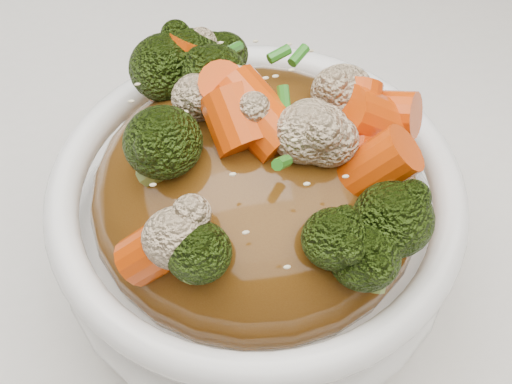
{
  "coord_description": "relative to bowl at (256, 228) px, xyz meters",
  "views": [
    {
      "loc": [
        -0.06,
        -0.21,
        1.09
      ],
      "look_at": [
        -0.02,
        -0.0,
        0.82
      ],
      "focal_mm": 50.0,
      "sensor_mm": 36.0,
      "label": 1
    }
  ],
  "objects": [
    {
      "name": "tablecloth",
      "position": [
        0.02,
        0.0,
        -0.06
      ],
      "size": [
        1.2,
        0.8,
        0.04
      ],
      "primitive_type": "cube",
      "color": "silver",
      "rests_on": "dining_table"
    },
    {
      "name": "bowl",
      "position": [
        0.0,
        0.0,
        0.0
      ],
      "size": [
        0.26,
        0.26,
        0.08
      ],
      "primitive_type": null,
      "rotation": [
        0.0,
        0.0,
        -0.39
      ],
      "color": "white",
      "rests_on": "tablecloth"
    },
    {
      "name": "sauce_base",
      "position": [
        0.0,
        -0.0,
        0.03
      ],
      "size": [
        0.21,
        0.21,
        0.09
      ],
      "primitive_type": "ellipsoid",
      "rotation": [
        0.0,
        0.0,
        -0.39
      ],
      "color": "#54300E",
      "rests_on": "bowl"
    },
    {
      "name": "carrots",
      "position": [
        0.0,
        -0.0,
        0.09
      ],
      "size": [
        0.21,
        0.21,
        0.05
      ],
      "primitive_type": null,
      "rotation": [
        0.0,
        0.0,
        -0.39
      ],
      "color": "#D84407",
      "rests_on": "sauce_base"
    },
    {
      "name": "broccoli",
      "position": [
        0.0,
        -0.0,
        0.08
      ],
      "size": [
        0.21,
        0.21,
        0.04
      ],
      "primitive_type": null,
      "rotation": [
        0.0,
        0.0,
        -0.39
      ],
      "color": "black",
      "rests_on": "sauce_base"
    },
    {
      "name": "cauliflower",
      "position": [
        0.0,
        -0.0,
        0.08
      ],
      "size": [
        0.21,
        0.21,
        0.03
      ],
      "primitive_type": null,
      "rotation": [
        0.0,
        0.0,
        -0.39
      ],
      "color": "#D2B78F",
      "rests_on": "sauce_base"
    },
    {
      "name": "scallions",
      "position": [
        0.0,
        -0.0,
        0.09
      ],
      "size": [
        0.16,
        0.16,
        0.02
      ],
      "primitive_type": null,
      "rotation": [
        0.0,
        0.0,
        -0.39
      ],
      "color": "#26751B",
      "rests_on": "sauce_base"
    },
    {
      "name": "sesame_seeds",
      "position": [
        0.0,
        -0.0,
        0.09
      ],
      "size": [
        0.19,
        0.19,
        0.01
      ],
      "primitive_type": null,
      "rotation": [
        0.0,
        0.0,
        -0.39
      ],
      "color": "beige",
      "rests_on": "sauce_base"
    }
  ]
}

